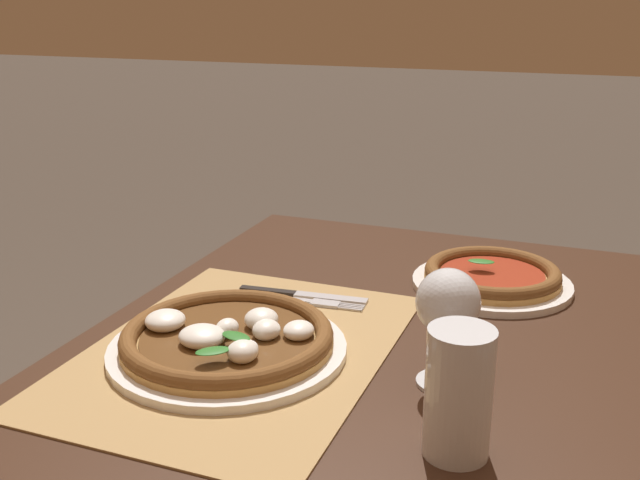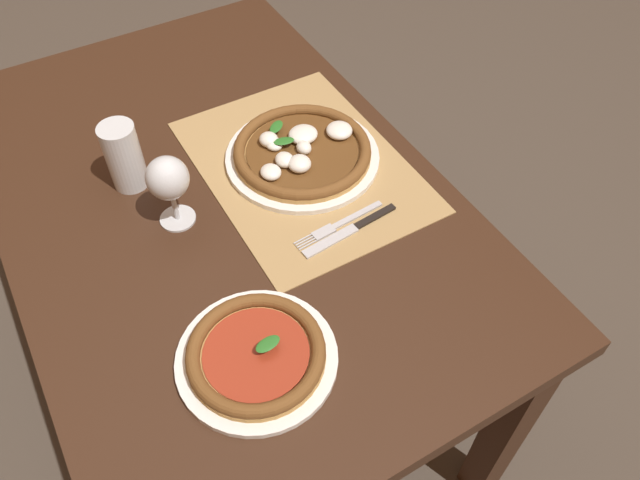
# 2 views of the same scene
# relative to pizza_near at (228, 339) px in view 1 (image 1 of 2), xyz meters

# --- Properties ---
(dining_table) EXTENTS (1.31, 0.85, 0.74)m
(dining_table) POSITION_rel_pizza_near_xyz_m (0.00, 0.19, -0.13)
(dining_table) COLOR #382114
(dining_table) RESTS_ON ground
(paper_placemat) EXTENTS (0.54, 0.39, 0.00)m
(paper_placemat) POSITION_rel_pizza_near_xyz_m (-0.02, 0.01, -0.02)
(paper_placemat) COLOR #A88451
(paper_placemat) RESTS_ON dining_table
(pizza_near) EXTENTS (0.33, 0.33, 0.05)m
(pizza_near) POSITION_rel_pizza_near_xyz_m (0.00, 0.00, 0.00)
(pizza_near) COLOR white
(pizza_near) RESTS_ON paper_placemat
(pizza_far) EXTENTS (0.27, 0.27, 0.04)m
(pizza_far) POSITION_rel_pizza_near_xyz_m (-0.38, 0.30, -0.00)
(pizza_far) COLOR white
(pizza_far) RESTS_ON dining_table
(wine_glass) EXTENTS (0.08, 0.08, 0.16)m
(wine_glass) POSITION_rel_pizza_near_xyz_m (-0.03, 0.29, 0.08)
(wine_glass) COLOR silver
(wine_glass) RESTS_ON dining_table
(pint_glass) EXTENTS (0.07, 0.07, 0.15)m
(pint_glass) POSITION_rel_pizza_near_xyz_m (0.12, 0.34, 0.05)
(pint_glass) COLOR silver
(pint_glass) RESTS_ON dining_table
(fork) EXTENTS (0.03, 0.20, 0.00)m
(fork) POSITION_rel_pizza_near_xyz_m (-0.20, 0.03, -0.02)
(fork) COLOR #B7B7BC
(fork) RESTS_ON paper_placemat
(knife) EXTENTS (0.04, 0.22, 0.01)m
(knife) POSITION_rel_pizza_near_xyz_m (-0.22, 0.02, -0.02)
(knife) COLOR black
(knife) RESTS_ON paper_placemat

